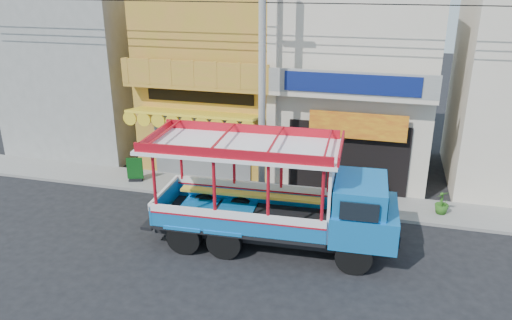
{
  "coord_description": "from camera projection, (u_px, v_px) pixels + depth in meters",
  "views": [
    {
      "loc": [
        3.24,
        -13.38,
        8.22
      ],
      "look_at": [
        -1.0,
        2.5,
        2.03
      ],
      "focal_mm": 35.0,
      "sensor_mm": 36.0,
      "label": 1
    }
  ],
  "objects": [
    {
      "name": "potted_plant_a",
      "position": [
        360.0,
        184.0,
        19.17
      ],
      "size": [
        1.11,
        1.03,
        1.0
      ],
      "primitive_type": "imported",
      "rotation": [
        0.0,
        0.0,
        0.33
      ],
      "color": "#2D631C",
      "rests_on": "sidewalk"
    },
    {
      "name": "utility_pole",
      "position": [
        266.0,
        71.0,
        17.19
      ],
      "size": [
        28.0,
        0.26,
        9.0
      ],
      "color": "gray",
      "rests_on": "ground"
    },
    {
      "name": "shophouse_right",
      "position": [
        358.0,
        77.0,
        21.05
      ],
      "size": [
        6.0,
        6.75,
        8.24
      ],
      "color": "beige",
      "rests_on": "ground"
    },
    {
      "name": "green_sign",
      "position": [
        135.0,
        171.0,
        20.57
      ],
      "size": [
        0.64,
        0.46,
        1.0
      ],
      "color": "black",
      "rests_on": "sidewalk"
    },
    {
      "name": "sidewalk",
      "position": [
        291.0,
        197.0,
        19.37
      ],
      "size": [
        30.0,
        2.0,
        0.12
      ],
      "primitive_type": "cube",
      "color": "slate",
      "rests_on": "ground"
    },
    {
      "name": "filler_building_left",
      "position": [
        88.0,
        69.0,
        24.33
      ],
      "size": [
        6.0,
        6.0,
        7.6
      ],
      "primitive_type": "cube",
      "color": "gray",
      "rests_on": "ground"
    },
    {
      "name": "party_pilaster",
      "position": [
        272.0,
        91.0,
        18.99
      ],
      "size": [
        0.35,
        0.3,
        8.0
      ],
      "primitive_type": "cube",
      "color": "beige",
      "rests_on": "ground"
    },
    {
      "name": "ground",
      "position": [
        266.0,
        250.0,
        15.78
      ],
      "size": [
        90.0,
        90.0,
        0.0
      ],
      "primitive_type": "plane",
      "color": "black",
      "rests_on": "ground"
    },
    {
      "name": "potted_plant_b",
      "position": [
        375.0,
        190.0,
        18.48
      ],
      "size": [
        0.78,
        0.74,
        1.12
      ],
      "primitive_type": "imported",
      "rotation": [
        0.0,
        0.0,
        2.62
      ],
      "color": "#2D631C",
      "rests_on": "sidewalk"
    },
    {
      "name": "shophouse_left",
      "position": [
        223.0,
        70.0,
        22.49
      ],
      "size": [
        6.0,
        7.5,
        8.24
      ],
      "color": "#A98E25",
      "rests_on": "ground"
    },
    {
      "name": "potted_plant_c",
      "position": [
        442.0,
        202.0,
        17.76
      ],
      "size": [
        0.69,
        0.69,
        0.87
      ],
      "primitive_type": "imported",
      "rotation": [
        0.0,
        0.0,
        3.99
      ],
      "color": "#2D631C",
      "rests_on": "sidewalk"
    },
    {
      "name": "songthaew_truck",
      "position": [
        290.0,
        198.0,
        15.32
      ],
      "size": [
        7.86,
        2.89,
        3.62
      ],
      "color": "black",
      "rests_on": "ground"
    }
  ]
}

